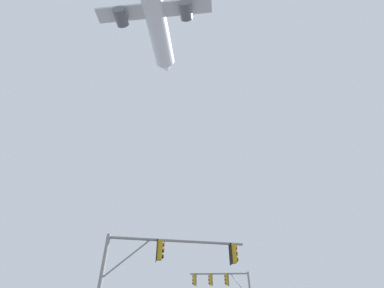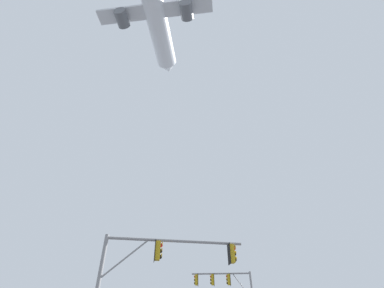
% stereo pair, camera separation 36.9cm
% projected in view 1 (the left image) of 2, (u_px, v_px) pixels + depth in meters
% --- Properties ---
extents(signal_pole_near, '(6.99, 1.52, 5.80)m').
position_uv_depth(signal_pole_near, '(157.00, 265.00, 13.19)').
color(signal_pole_near, gray).
rests_on(signal_pole_near, ground).
extents(airplane, '(22.83, 29.55, 8.05)m').
position_uv_depth(airplane, '(154.00, 12.00, 53.54)').
color(airplane, white).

